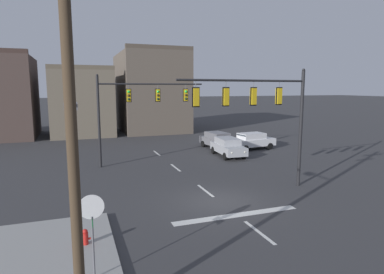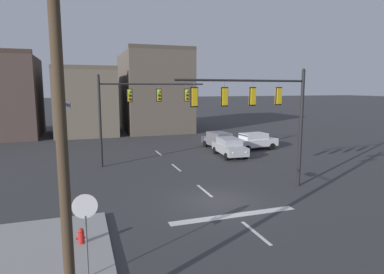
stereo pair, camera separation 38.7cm
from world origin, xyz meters
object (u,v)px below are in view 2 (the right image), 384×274
signal_mast_near_side (263,106)px  car_lot_farside (229,147)px  car_lot_nearside (220,140)px  car_lot_middle (254,141)px  fire_hydrant (81,239)px  signal_mast_far_side (135,104)px  utility_pole (61,125)px  stop_sign (85,216)px

signal_mast_near_side → car_lot_farside: size_ratio=1.80×
car_lot_nearside → car_lot_middle: size_ratio=1.00×
car_lot_farside → fire_hydrant: (-12.51, -13.49, -0.53)m
signal_mast_near_side → car_lot_farside: (2.57, 9.69, -4.10)m
car_lot_farside → car_lot_middle: bearing=30.8°
car_lot_nearside → signal_mast_far_side: bearing=-154.5°
signal_mast_far_side → fire_hydrant: size_ratio=10.90×
car_lot_middle → utility_pole: (-16.48, -20.12, 4.28)m
car_lot_middle → car_lot_farside: size_ratio=1.01×
fire_hydrant → car_lot_middle: bearing=44.1°
signal_mast_near_side → stop_sign: bearing=-147.4°
stop_sign → car_lot_farside: 20.18m
car_lot_nearside → stop_sign: bearing=-123.5°
signal_mast_near_side → car_lot_nearside: bearing=76.4°
signal_mast_far_side → car_lot_farside: bearing=4.0°
signal_mast_far_side → utility_pole: (-4.44, -17.33, 0.34)m
signal_mast_far_side → car_lot_nearside: (8.97, 4.27, -3.94)m
stop_sign → car_lot_farside: (12.32, 15.92, -1.29)m
signal_mast_near_side → fire_hydrant: bearing=-159.1°
car_lot_nearside → car_lot_farside: bearing=-100.1°
car_lot_farside → fire_hydrant: size_ratio=6.06×
signal_mast_near_side → car_lot_nearside: size_ratio=1.78×
utility_pole → stop_sign: bearing=77.8°
car_lot_middle → utility_pole: utility_pole is taller
signal_mast_near_side → car_lot_nearside: 14.37m
signal_mast_near_side → car_lot_middle: signal_mast_near_side is taller
signal_mast_near_side → utility_pole: size_ratio=0.85×
fire_hydrant → car_lot_farside: bearing=47.2°
stop_sign → car_lot_middle: size_ratio=0.62×
signal_mast_far_side → fire_hydrant: 14.30m
signal_mast_far_side → utility_pole: bearing=-104.4°
signal_mast_far_side → car_lot_farside: (8.31, 0.58, -3.94)m
signal_mast_far_side → stop_sign: (-4.01, -15.35, -2.65)m
car_lot_nearside → fire_hydrant: car_lot_nearside is taller
car_lot_middle → car_lot_farside: bearing=-149.2°
stop_sign → car_lot_nearside: (12.99, 19.62, -1.29)m
signal_mast_far_side → car_lot_middle: (12.03, 2.79, -3.94)m
signal_mast_near_side → stop_sign: 11.91m
stop_sign → fire_hydrant: bearing=94.3°
utility_pole → car_lot_farside: bearing=54.5°
signal_mast_near_side → fire_hydrant: signal_mast_near_side is taller
stop_sign → car_lot_nearside: stop_sign is taller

